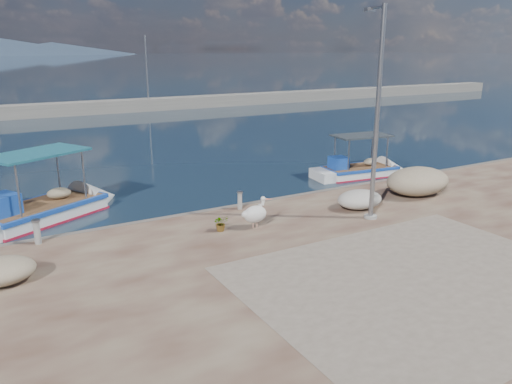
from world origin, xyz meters
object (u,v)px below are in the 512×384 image
object	(u,v)px
boat_left	(42,213)
boat_right	(359,172)
pelican	(256,214)
bollard_near	(240,199)
lamp_post	(376,123)

from	to	relation	value
boat_left	boat_right	bearing A→B (deg)	-31.05
boat_right	pelican	world-z (taller)	boat_right
boat_left	bollard_near	size ratio (longest dim) A/B	9.54
boat_right	lamp_post	xyz separation A→B (m)	(-4.96, -6.23, 3.61)
bollard_near	lamp_post	bearing A→B (deg)	-42.20
boat_left	bollard_near	bearing A→B (deg)	-59.97
pelican	lamp_post	distance (m)	4.97
boat_right	lamp_post	size ratio (longest dim) A/B	0.74
boat_left	lamp_post	bearing A→B (deg)	-63.83
pelican	lamp_post	world-z (taller)	lamp_post
boat_left	bollard_near	distance (m)	7.43
boat_left	lamp_post	world-z (taller)	lamp_post
lamp_post	bollard_near	world-z (taller)	lamp_post
boat_left	boat_right	distance (m)	14.70
lamp_post	bollard_near	bearing A→B (deg)	137.80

